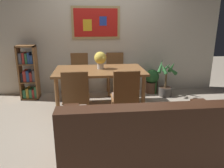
{
  "coord_description": "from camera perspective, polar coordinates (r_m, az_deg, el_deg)",
  "views": [
    {
      "loc": [
        -0.33,
        -3.35,
        1.6
      ],
      "look_at": [
        0.01,
        -0.15,
        0.65
      ],
      "focal_mm": 34.54,
      "sensor_mm": 36.0,
      "label": 1
    }
  ],
  "objects": [
    {
      "name": "dining_chair_far_left",
      "position": [
        4.84,
        -8.55,
        3.59
      ],
      "size": [
        0.4,
        0.41,
        0.91
      ],
      "color": "brown",
      "rests_on": "ground_plane"
    },
    {
      "name": "bookshelf",
      "position": [
        4.8,
        -21.15,
        2.39
      ],
      "size": [
        0.36,
        0.28,
        1.12
      ],
      "color": "brown",
      "rests_on": "ground_plane"
    },
    {
      "name": "dining_chair_far_right",
      "position": [
        4.83,
        0.88,
        3.76
      ],
      "size": [
        0.4,
        0.41,
        0.91
      ],
      "color": "brown",
      "rests_on": "ground_plane"
    },
    {
      "name": "dining_chair_near_left",
      "position": [
        3.26,
        -9.5,
        -2.8
      ],
      "size": [
        0.4,
        0.41,
        0.91
      ],
      "color": "brown",
      "rests_on": "ground_plane"
    },
    {
      "name": "potted_palm",
      "position": [
        4.82,
        13.99,
        0.29
      ],
      "size": [
        0.41,
        0.44,
        0.81
      ],
      "color": "#4C4742",
      "rests_on": "ground_plane"
    },
    {
      "name": "ground_plane",
      "position": [
        3.73,
        -0.38,
        -8.96
      ],
      "size": [
        12.0,
        12.0,
        0.0
      ],
      "primitive_type": "plane",
      "color": "tan"
    },
    {
      "name": "wall_back_with_painting",
      "position": [
        4.86,
        -2.25,
        12.98
      ],
      "size": [
        5.2,
        0.14,
        2.6
      ],
      "color": "beige",
      "rests_on": "ground_plane"
    },
    {
      "name": "flower_vase",
      "position": [
        4.0,
        -3.07,
        6.68
      ],
      "size": [
        0.23,
        0.23,
        0.32
      ],
      "color": "beige",
      "rests_on": "dining_table"
    },
    {
      "name": "dining_table",
      "position": [
        3.99,
        -3.28,
        2.66
      ],
      "size": [
        1.64,
        0.95,
        0.73
      ],
      "color": "brown",
      "rests_on": "ground_plane"
    },
    {
      "name": "leather_couch",
      "position": [
        2.49,
        8.51,
        -14.89
      ],
      "size": [
        1.8,
        0.84,
        0.84
      ],
      "color": "#472819",
      "rests_on": "ground_plane"
    },
    {
      "name": "potted_ivy",
      "position": [
        5.0,
        10.51,
        0.89
      ],
      "size": [
        0.32,
        0.32,
        0.54
      ],
      "color": "brown",
      "rests_on": "ground_plane"
    },
    {
      "name": "dining_chair_near_right",
      "position": [
        3.26,
        3.54,
        -2.58
      ],
      "size": [
        0.4,
        0.41,
        0.91
      ],
      "color": "brown",
      "rests_on": "ground_plane"
    }
  ]
}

